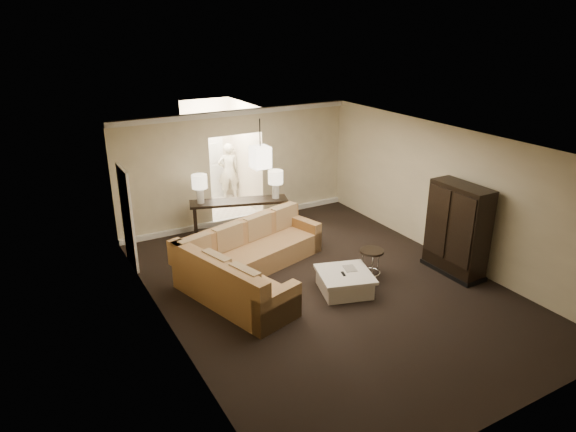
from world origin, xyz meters
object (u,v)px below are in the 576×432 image
console_table (239,215)px  coffee_table (345,282)px  sectional_sofa (249,262)px  armoire (457,232)px  drink_table (371,258)px  person (229,169)px

console_table → coffee_table: bearing=-61.8°
coffee_table → console_table: (-0.59, 3.41, 0.32)m
sectional_sofa → console_table: (0.76, 2.13, 0.13)m
coffee_table → armoire: armoire is taller
sectional_sofa → drink_table: size_ratio=5.68×
coffee_table → person: bearing=87.8°
sectional_sofa → coffee_table: sectional_sofa is taller
coffee_table → drink_table: (0.77, 0.20, 0.23)m
sectional_sofa → drink_table: bearing=-43.0°
console_table → drink_table: bearing=-48.7°
sectional_sofa → drink_table: (2.13, -1.08, 0.04)m
drink_table → person: bearing=95.5°
sectional_sofa → console_table: bearing=54.3°
coffee_table → person: person is taller
coffee_table → drink_table: bearing=14.4°
armoire → person: bearing=108.7°
drink_table → console_table: bearing=113.0°
coffee_table → drink_table: drink_table is taller
sectional_sofa → console_table: 2.27m
coffee_table → console_table: size_ratio=0.53×
coffee_table → armoire: size_ratio=0.65×
armoire → drink_table: armoire is taller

